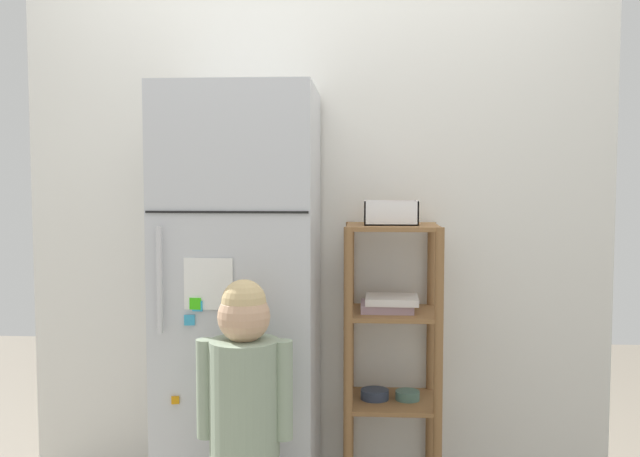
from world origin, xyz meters
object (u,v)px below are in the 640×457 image
(pantry_shelf_unit, at_px, (391,335))
(child_standing, at_px, (245,397))
(refrigerator, at_px, (241,302))
(fruit_bin, at_px, (395,215))

(pantry_shelf_unit, bearing_deg, child_standing, -130.99)
(child_standing, distance_m, pantry_shelf_unit, 0.78)
(refrigerator, distance_m, fruit_bin, 0.71)
(refrigerator, xyz_separation_m, fruit_bin, (0.61, 0.10, 0.35))
(refrigerator, relative_size, child_standing, 1.68)
(refrigerator, distance_m, child_standing, 0.54)
(refrigerator, bearing_deg, pantry_shelf_unit, 10.40)
(child_standing, distance_m, fruit_bin, 0.97)
(pantry_shelf_unit, xyz_separation_m, fruit_bin, (0.01, -0.01, 0.50))
(refrigerator, height_order, pantry_shelf_unit, refrigerator)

